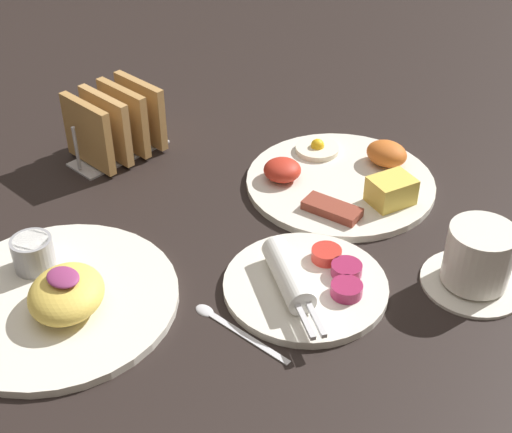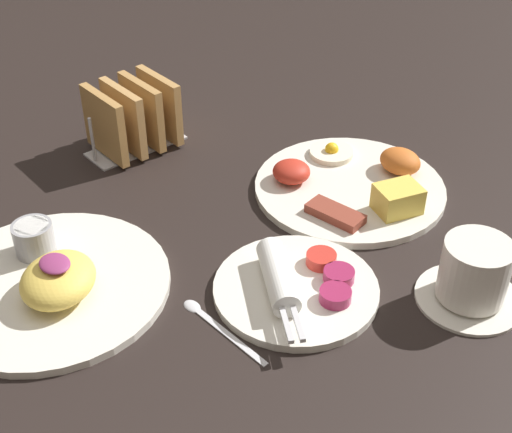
{
  "view_description": "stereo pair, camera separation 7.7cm",
  "coord_description": "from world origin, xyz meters",
  "px_view_note": "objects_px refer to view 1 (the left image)",
  "views": [
    {
      "loc": [
        0.58,
        -0.49,
        0.55
      ],
      "look_at": [
        0.09,
        0.03,
        0.03
      ],
      "focal_mm": 50.0,
      "sensor_mm": 36.0,
      "label": 1
    },
    {
      "loc": [
        0.63,
        -0.43,
        0.55
      ],
      "look_at": [
        0.09,
        0.03,
        0.03
      ],
      "focal_mm": 50.0,
      "sensor_mm": 36.0,
      "label": 2
    }
  ],
  "objects_px": {
    "toast_rack": "(116,125)",
    "coffee_cup": "(478,260)",
    "plate_breakfast": "(344,179)",
    "plate_foreground": "(57,294)",
    "plate_condiments": "(307,281)"
  },
  "relations": [
    {
      "from": "plate_breakfast",
      "to": "toast_rack",
      "type": "xyz_separation_m",
      "value": [
        -0.3,
        -0.16,
        0.04
      ]
    },
    {
      "from": "plate_foreground",
      "to": "coffee_cup",
      "type": "bearing_deg",
      "value": 47.24
    },
    {
      "from": "plate_breakfast",
      "to": "coffee_cup",
      "type": "bearing_deg",
      "value": -14.77
    },
    {
      "from": "plate_foreground",
      "to": "toast_rack",
      "type": "xyz_separation_m",
      "value": [
        -0.21,
        0.25,
        0.03
      ]
    },
    {
      "from": "plate_breakfast",
      "to": "plate_foreground",
      "type": "bearing_deg",
      "value": -101.65
    },
    {
      "from": "plate_foreground",
      "to": "coffee_cup",
      "type": "height_order",
      "value": "coffee_cup"
    },
    {
      "from": "plate_condiments",
      "to": "coffee_cup",
      "type": "bearing_deg",
      "value": 45.48
    },
    {
      "from": "plate_breakfast",
      "to": "coffee_cup",
      "type": "distance_m",
      "value": 0.25
    },
    {
      "from": "plate_condiments",
      "to": "coffee_cup",
      "type": "distance_m",
      "value": 0.19
    },
    {
      "from": "toast_rack",
      "to": "coffee_cup",
      "type": "bearing_deg",
      "value": 10.49
    },
    {
      "from": "plate_breakfast",
      "to": "toast_rack",
      "type": "distance_m",
      "value": 0.34
    },
    {
      "from": "plate_foreground",
      "to": "plate_condiments",
      "type": "bearing_deg",
      "value": 48.46
    },
    {
      "from": "plate_condiments",
      "to": "coffee_cup",
      "type": "xyz_separation_m",
      "value": [
        0.14,
        0.14,
        0.03
      ]
    },
    {
      "from": "coffee_cup",
      "to": "plate_condiments",
      "type": "bearing_deg",
      "value": -134.52
    },
    {
      "from": "toast_rack",
      "to": "coffee_cup",
      "type": "distance_m",
      "value": 0.54
    }
  ]
}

